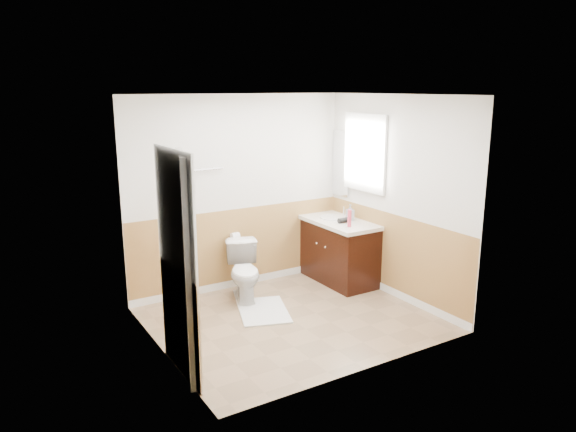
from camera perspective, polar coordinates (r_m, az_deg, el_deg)
floor at (r=6.25m, az=0.42°, el=-10.89°), size 3.00×3.00×0.00m
ceiling at (r=5.69m, az=0.47°, el=12.70°), size 3.00×3.00×0.00m
wall_back at (r=6.96m, az=-5.23°, el=2.42°), size 3.00×0.00×3.00m
wall_front at (r=4.82m, az=8.64°, el=-2.66°), size 3.00×0.00×3.00m
wall_left at (r=5.23m, az=-13.65°, el=-1.62°), size 0.00×3.00×3.00m
wall_right at (r=6.74m, az=11.34°, el=1.86°), size 0.00×3.00×3.00m
wainscot_back at (r=7.13m, az=-5.06°, el=-3.52°), size 3.00×0.00×3.00m
wainscot_front at (r=5.09m, az=8.25°, el=-10.76°), size 3.00×0.00×3.00m
wainscot_left at (r=5.47m, az=-13.09°, el=-9.20°), size 0.00×2.60×2.60m
wainscot_right at (r=6.92m, az=10.98°, el=-4.25°), size 0.00×2.60×2.60m
toilet at (r=6.71m, az=-4.61°, el=-5.91°), size 0.60×0.79×0.71m
bath_mat at (r=6.45m, az=-2.64°, el=-9.99°), size 0.78×0.94×0.02m
vanity_cabinet at (r=7.32m, az=5.43°, el=-3.88°), size 0.55×1.10×0.80m
vanity_knob_left at (r=7.03m, az=3.98°, el=-3.31°), size 0.03×0.03×0.03m
vanity_knob_right at (r=7.19m, az=3.06°, el=-2.92°), size 0.03×0.03×0.03m
countertop at (r=7.20m, az=5.44°, el=-0.66°), size 0.60×1.15×0.05m
sink_basin at (r=7.32m, az=4.81°, el=-0.14°), size 0.36×0.36×0.02m
faucet at (r=7.41m, az=5.94°, el=0.48°), size 0.02×0.02×0.14m
lotion_bottle at (r=6.86m, az=6.52°, el=-0.24°), size 0.05×0.05×0.22m
soap_dispenser at (r=7.20m, az=6.57°, el=0.39°), size 0.13×0.13×0.21m
hair_dryer_body at (r=7.06m, az=5.85°, el=-0.46°), size 0.14×0.07×0.07m
hair_dryer_handle at (r=7.06m, az=5.60°, el=-0.71°), size 0.03×0.03×0.07m
mirror_panel at (r=7.50m, az=5.61°, el=5.55°), size 0.02×0.35×0.90m
window_frame at (r=7.08m, az=8.11°, el=6.64°), size 0.04×0.80×1.00m
window_glass at (r=7.09m, az=8.21°, el=6.64°), size 0.01×0.70×0.90m
door at (r=4.92m, az=-10.75°, el=-5.23°), size 0.29×0.78×2.04m
door_frame at (r=4.89m, az=-11.59°, el=-5.26°), size 0.02×0.92×2.10m
door_knob at (r=5.25m, az=-11.40°, el=-4.84°), size 0.06×0.06×0.06m
towel_bar at (r=6.63m, az=-9.37°, el=4.82°), size 0.62×0.02×0.02m
tp_holder_bar at (r=6.98m, az=-5.61°, el=-2.19°), size 0.14×0.02×0.02m
tp_roll at (r=6.98m, az=-5.61°, el=-2.19°), size 0.10×0.11×0.11m
tp_sheet at (r=7.01m, az=-5.59°, el=-3.06°), size 0.10×0.01×0.16m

